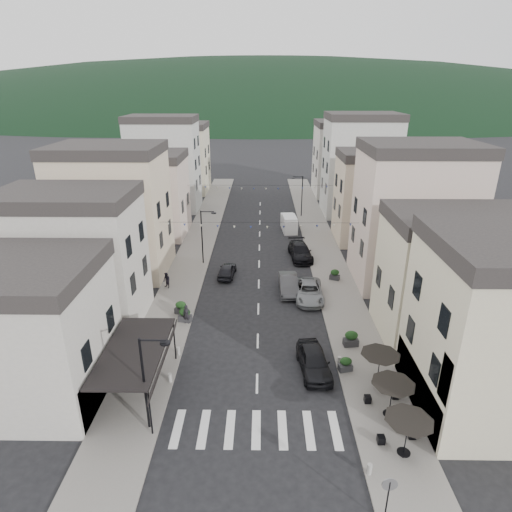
{
  "coord_description": "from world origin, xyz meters",
  "views": [
    {
      "loc": [
        0.24,
        -16.85,
        18.3
      ],
      "look_at": [
        -0.25,
        19.68,
        3.5
      ],
      "focal_mm": 30.0,
      "sensor_mm": 36.0,
      "label": 1
    }
  ],
  "objects": [
    {
      "name": "ground",
      "position": [
        0.0,
        0.0,
        0.0
      ],
      "size": [
        700.0,
        700.0,
        0.0
      ],
      "primitive_type": "plane",
      "color": "black",
      "rests_on": "ground"
    },
    {
      "name": "sidewalk_left",
      "position": [
        -7.5,
        32.0,
        0.06
      ],
      "size": [
        4.0,
        76.0,
        0.12
      ],
      "primitive_type": "cube",
      "color": "slate",
      "rests_on": "ground"
    },
    {
      "name": "sidewalk_right",
      "position": [
        7.5,
        32.0,
        0.06
      ],
      "size": [
        4.0,
        76.0,
        0.12
      ],
      "primitive_type": "cube",
      "color": "slate",
      "rests_on": "ground"
    },
    {
      "name": "hill_backdrop",
      "position": [
        0.0,
        300.0,
        0.0
      ],
      "size": [
        640.0,
        360.0,
        70.0
      ],
      "primitive_type": "ellipsoid",
      "color": "black",
      "rests_on": "ground"
    },
    {
      "name": "boutique_building",
      "position": [
        -15.5,
        5.0,
        4.0
      ],
      "size": [
        12.0,
        8.0,
        8.0
      ],
      "primitive_type": "cube",
      "color": "#B1ACA3",
      "rests_on": "ground"
    },
    {
      "name": "boutique_awning",
      "position": [
        -7.25,
        5.0,
        3.11
      ],
      "size": [
        3.77,
        7.5,
        3.28
      ],
      "color": "black",
      "rests_on": "ground"
    },
    {
      "name": "buildings_row_left",
      "position": [
        -14.5,
        37.75,
        6.12
      ],
      "size": [
        10.2,
        54.16,
        14.0
      ],
      "color": "#B1ACA3",
      "rests_on": "ground"
    },
    {
      "name": "buildings_row_right",
      "position": [
        14.5,
        36.59,
        6.32
      ],
      "size": [
        10.2,
        54.16,
        14.5
      ],
      "color": "beige",
      "rests_on": "ground"
    },
    {
      "name": "cafe_terrace",
      "position": [
        7.7,
        2.8,
        2.36
      ],
      "size": [
        2.5,
        8.1,
        2.53
      ],
      "color": "black",
      "rests_on": "ground"
    },
    {
      "name": "streetlamp_left_near",
      "position": [
        -5.82,
        2.0,
        3.7
      ],
      "size": [
        1.7,
        0.56,
        6.0
      ],
      "color": "black",
      "rests_on": "ground"
    },
    {
      "name": "streetlamp_left_far",
      "position": [
        -5.82,
        26.0,
        3.7
      ],
      "size": [
        1.7,
        0.56,
        6.0
      ],
      "color": "black",
      "rests_on": "ground"
    },
    {
      "name": "streetlamp_right_far",
      "position": [
        5.82,
        44.0,
        3.7
      ],
      "size": [
        1.7,
        0.56,
        6.0
      ],
      "color": "black",
      "rests_on": "ground"
    },
    {
      "name": "traffic_sign",
      "position": [
        5.8,
        -3.5,
        1.93
      ],
      "size": [
        0.7,
        0.07,
        2.7
      ],
      "color": "black",
      "rests_on": "ground"
    },
    {
      "name": "bollards",
      "position": [
        0.0,
        5.5,
        0.42
      ],
      "size": [
        11.66,
        10.26,
        0.6
      ],
      "color": "gray",
      "rests_on": "ground"
    },
    {
      "name": "bunting_near",
      "position": [
        0.0,
        22.0,
        5.65
      ],
      "size": [
        19.0,
        0.28,
        0.62
      ],
      "color": "black",
      "rests_on": "ground"
    },
    {
      "name": "bunting_far",
      "position": [
        0.0,
        38.0,
        5.65
      ],
      "size": [
        19.0,
        0.28,
        0.62
      ],
      "color": "black",
      "rests_on": "ground"
    },
    {
      "name": "parked_car_a",
      "position": [
        3.85,
        7.38,
        0.81
      ],
      "size": [
        2.36,
        4.91,
        1.62
      ],
      "primitive_type": "imported",
      "rotation": [
        0.0,
        0.0,
        0.1
      ],
      "color": "black",
      "rests_on": "ground"
    },
    {
      "name": "parked_car_b",
      "position": [
        2.8,
        19.37,
        0.78
      ],
      "size": [
        1.73,
        4.75,
        1.56
      ],
      "primitive_type": "imported",
      "rotation": [
        0.0,
        0.0,
        0.02
      ],
      "color": "#39383B",
      "rests_on": "ground"
    },
    {
      "name": "parked_car_c",
      "position": [
        4.6,
        18.02,
        0.74
      ],
      "size": [
        2.6,
        5.37,
        1.47
      ],
      "primitive_type": "imported",
      "rotation": [
        0.0,
        0.0,
        -0.03
      ],
      "color": "gray",
      "rests_on": "ground"
    },
    {
      "name": "parked_car_d",
      "position": [
        4.6,
        27.78,
        0.8
      ],
      "size": [
        2.76,
        5.73,
        1.61
      ],
      "primitive_type": "imported",
      "rotation": [
        0.0,
        0.0,
        0.09
      ],
      "color": "black",
      "rests_on": "ground"
    },
    {
      "name": "parked_car_e",
      "position": [
        -3.25,
        22.78,
        0.66
      ],
      "size": [
        1.89,
        4.02,
        1.33
      ],
      "primitive_type": "imported",
      "rotation": [
        0.0,
        0.0,
        3.06
      ],
      "color": "black",
      "rests_on": "ground"
    },
    {
      "name": "delivery_van",
      "position": [
        3.9,
        37.51,
        1.03
      ],
      "size": [
        2.08,
        4.52,
        2.11
      ],
      "rotation": [
        0.0,
        0.0,
        0.08
      ],
      "color": "silver",
      "rests_on": "ground"
    },
    {
      "name": "pedestrian_a",
      "position": [
        -5.8,
        13.35,
        0.93
      ],
      "size": [
        0.63,
        0.45,
        1.61
      ],
      "primitive_type": "imported",
      "rotation": [
        0.0,
        0.0,
        -0.11
      ],
      "color": "black",
      "rests_on": "sidewalk_left"
    },
    {
      "name": "pedestrian_b",
      "position": [
        -8.77,
        19.84,
        0.89
      ],
      "size": [
        0.94,
        0.93,
        1.54
      ],
      "primitive_type": "imported",
      "rotation": [
        0.0,
        0.0,
        -0.72
      ],
      "color": "black",
      "rests_on": "sidewalk_left"
    },
    {
      "name": "planter_la",
      "position": [
        -6.0,
        13.67,
        0.7
      ],
      "size": [
        1.15,
        0.76,
        1.19
      ],
      "rotation": [
        0.0,
        0.0,
        -0.17
      ],
      "color": "#2E2D30",
      "rests_on": "sidewalk_left"
    },
    {
      "name": "planter_lb",
      "position": [
        -6.54,
        14.91,
        0.68
      ],
      "size": [
        1.17,
        0.91,
        1.15
      ],
      "rotation": [
        0.0,
        0.0,
        -0.38
      ],
      "color": "#2C2C2E",
      "rests_on": "sidewalk_left"
    },
    {
      "name": "planter_ra",
      "position": [
        6.0,
        7.32,
        0.62
      ],
      "size": [
        1.02,
        0.73,
        1.04
      ],
      "rotation": [
        0.0,
        0.0,
        0.26
      ],
      "color": "#333336",
      "rests_on": "sidewalk_right"
    },
    {
      "name": "planter_rb",
      "position": [
        6.94,
        10.32,
        0.72
      ],
      "size": [
        1.16,
        0.72,
        1.23
      ],
      "rotation": [
        0.0,
        0.0,
        0.11
      ],
      "color": "#28282A",
      "rests_on": "sidewalk_right"
    },
    {
      "name": "planter_rc",
      "position": [
        7.55,
        21.91,
        0.65
      ],
      "size": [
        1.1,
        0.88,
        1.08
      ],
      "rotation": [
        0.0,
        0.0,
        -0.42
      ],
      "color": "#2A2A2D",
      "rests_on": "sidewalk_right"
    }
  ]
}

